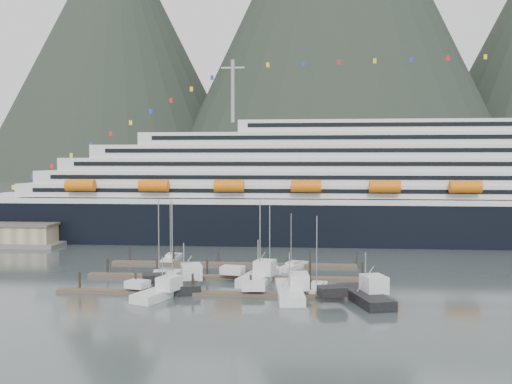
% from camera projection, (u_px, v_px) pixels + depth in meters
% --- Properties ---
extents(ground, '(1600.00, 1600.00, 0.00)m').
position_uv_depth(ground, '(250.00, 282.00, 100.36)').
color(ground, '#465253').
rests_on(ground, ground).
extents(mountains, '(870.00, 440.00, 420.00)m').
position_uv_depth(mountains, '(349.00, 33.00, 672.37)').
color(mountains, black).
rests_on(mountains, ground).
extents(cruise_ship, '(210.00, 30.40, 50.30)m').
position_uv_depth(cruise_ship, '(389.00, 194.00, 151.65)').
color(cruise_ship, black).
rests_on(cruise_ship, ground).
extents(dock_near, '(48.18, 2.28, 3.20)m').
position_uv_depth(dock_near, '(211.00, 293.00, 90.90)').
color(dock_near, '#3F3329').
rests_on(dock_near, ground).
extents(dock_mid, '(48.18, 2.28, 3.20)m').
position_uv_depth(dock_mid, '(224.00, 277.00, 103.83)').
color(dock_mid, '#3F3329').
rests_on(dock_mid, ground).
extents(dock_far, '(48.18, 2.28, 3.20)m').
position_uv_depth(dock_far, '(233.00, 264.00, 116.75)').
color(dock_far, '#3F3329').
rests_on(dock_far, ground).
extents(sailboat_a, '(4.04, 9.33, 14.42)m').
position_uv_depth(sailboat_a, '(160.00, 277.00, 102.37)').
color(sailboat_a, '#BEBEBE').
rests_on(sailboat_a, ground).
extents(sailboat_b, '(5.50, 11.87, 14.29)m').
position_uv_depth(sailboat_b, '(175.00, 279.00, 101.09)').
color(sailboat_b, '#BEBEBE').
rests_on(sailboat_b, ground).
extents(sailboat_c, '(3.73, 10.34, 14.82)m').
position_uv_depth(sailboat_c, '(261.00, 280.00, 100.27)').
color(sailboat_c, '#BEBEBE').
rests_on(sailboat_c, ground).
extents(sailboat_e, '(2.58, 9.63, 12.64)m').
position_uv_depth(sailboat_e, '(172.00, 259.00, 121.86)').
color(sailboat_e, '#BEBEBE').
rests_on(sailboat_e, ground).
extents(sailboat_f, '(5.11, 10.35, 12.63)m').
position_uv_depth(sailboat_f, '(269.00, 267.00, 112.04)').
color(sailboat_f, '#BEBEBE').
rests_on(sailboat_f, ground).
extents(sailboat_g, '(5.87, 9.25, 10.93)m').
position_uv_depth(sailboat_g, '(293.00, 267.00, 113.00)').
color(sailboat_g, '#BEBEBE').
rests_on(sailboat_g, ground).
extents(sailboat_h, '(3.52, 8.51, 12.29)m').
position_uv_depth(sailboat_h, '(317.00, 289.00, 93.30)').
color(sailboat_h, '#BEBEBE').
rests_on(sailboat_h, ground).
extents(trawler_a, '(9.87, 12.47, 6.61)m').
position_uv_depth(trawler_a, '(162.00, 291.00, 89.94)').
color(trawler_a, '#BEBEBE').
rests_on(trawler_a, ground).
extents(trawler_b, '(10.41, 12.91, 8.01)m').
position_uv_depth(trawler_b, '(183.00, 282.00, 95.87)').
color(trawler_b, black).
rests_on(trawler_b, ground).
extents(trawler_c, '(10.36, 14.60, 7.31)m').
position_uv_depth(trawler_c, '(288.00, 290.00, 90.08)').
color(trawler_c, '#BEBEBE').
rests_on(trawler_c, ground).
extents(trawler_d, '(10.88, 13.86, 7.94)m').
position_uv_depth(trawler_d, '(364.00, 295.00, 86.56)').
color(trawler_d, black).
rests_on(trawler_d, ground).
extents(trawler_e, '(9.86, 12.65, 7.88)m').
position_uv_depth(trawler_e, '(257.00, 276.00, 100.75)').
color(trawler_e, '#BEBEBE').
rests_on(trawler_e, ground).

